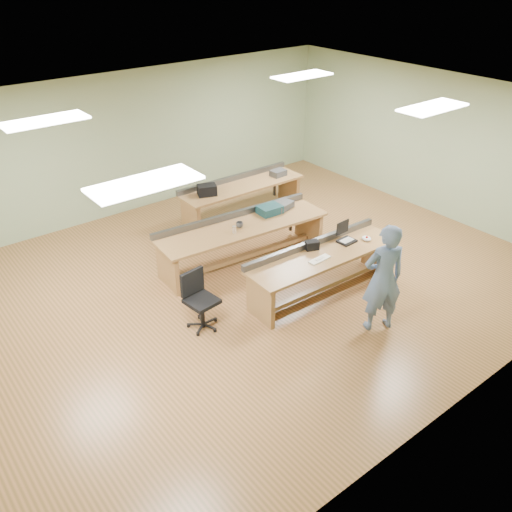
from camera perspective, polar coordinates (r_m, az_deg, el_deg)
name	(u,v)px	position (r m, az deg, el deg)	size (l,w,h in m)	color
floor	(248,281)	(9.58, -0.85, -2.68)	(10.00, 10.00, 0.00)	#9A623A
ceiling	(246,112)	(8.35, -1.01, 14.94)	(10.00, 10.00, 0.00)	silver
wall_back	(133,143)	(12.08, -12.79, 11.55)	(10.00, 0.04, 3.00)	#90A17A
wall_front	(463,319)	(6.56, 20.96, -6.23)	(10.00, 0.04, 3.00)	#90A17A
wall_right	(434,143)	(12.34, 18.21, 11.20)	(0.04, 8.00, 3.00)	#90A17A
fluor_panels	(246,114)	(8.36, -1.01, 14.74)	(6.20, 3.50, 0.03)	white
workbench_front	(322,263)	(9.08, 7.01, -0.78)	(2.85, 0.86, 0.86)	olive
workbench_mid	(242,234)	(9.93, -1.48, 2.34)	(3.32, 1.15, 0.86)	olive
workbench_back	(242,193)	(11.66, -1.53, 6.65)	(2.81, 0.79, 0.86)	olive
person	(383,278)	(8.23, 13.23, -2.30)	(0.64, 0.42, 1.76)	#697EAB
laptop_base	(347,241)	(9.38, 9.53, 1.55)	(0.30, 0.24, 0.03)	black
laptop_screen	(343,227)	(9.35, 9.10, 2.99)	(0.30, 0.01, 0.23)	black
keyboard	(320,259)	(8.78, 6.72, -0.36)	(0.40, 0.13, 0.02)	white
trackball_mouse	(366,238)	(9.49, 11.55, 1.83)	(0.15, 0.17, 0.07)	white
camera_bag	(312,245)	(9.05, 5.91, 1.14)	(0.22, 0.14, 0.15)	black
task_chair	(200,307)	(8.37, -5.88, -5.41)	(0.56, 0.56, 0.93)	black
parts_bin_teal	(270,210)	(10.25, 1.46, 4.91)	(0.43, 0.32, 0.15)	#12343A
parts_bin_grey	(282,206)	(10.46, 2.75, 5.32)	(0.45, 0.29, 0.12)	#37383A
mug	(240,225)	(9.73, -1.74, 3.31)	(0.13, 0.13, 0.10)	#37383A
drinks_can	(234,230)	(9.54, -2.31, 2.80)	(0.07, 0.07, 0.13)	silver
storage_box_back	(207,190)	(11.07, -5.19, 6.93)	(0.37, 0.27, 0.21)	black
tray_back	(278,173)	(12.03, 2.36, 8.73)	(0.33, 0.24, 0.13)	#37383A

